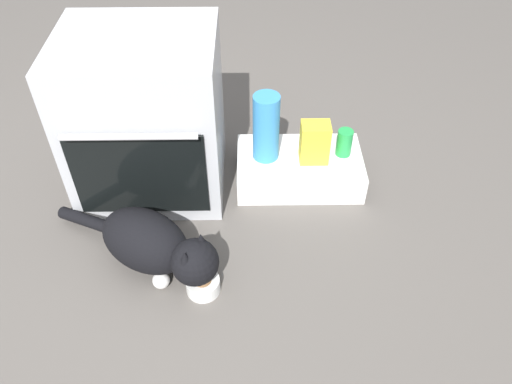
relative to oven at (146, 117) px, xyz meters
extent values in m
plane|color=#56514C|center=(0.06, -0.48, -0.34)|extent=(8.00, 8.00, 0.00)
cube|color=#B7BABF|center=(0.00, 0.00, 0.00)|extent=(0.60, 0.51, 0.68)
cube|color=black|center=(0.00, -0.26, -0.08)|extent=(0.51, 0.01, 0.37)
cylinder|color=silver|center=(0.00, -0.29, 0.12)|extent=(0.48, 0.02, 0.02)
cube|color=white|center=(0.63, -0.01, -0.27)|extent=(0.54, 0.32, 0.13)
cylinder|color=white|center=(0.24, -0.60, -0.31)|extent=(0.12, 0.12, 0.06)
sphere|color=brown|center=(0.24, -0.60, -0.29)|extent=(0.07, 0.07, 0.07)
ellipsoid|color=black|center=(0.03, -0.47, -0.21)|extent=(0.42, 0.38, 0.23)
sphere|color=black|center=(0.22, -0.58, -0.19)|extent=(0.17, 0.17, 0.17)
cone|color=black|center=(0.25, -0.54, -0.13)|extent=(0.06, 0.06, 0.08)
cone|color=black|center=(0.20, -0.62, -0.13)|extent=(0.06, 0.06, 0.08)
cylinder|color=black|center=(-0.22, -0.31, -0.27)|extent=(0.29, 0.20, 0.11)
sphere|color=silver|center=(0.15, -0.47, -0.31)|extent=(0.06, 0.06, 0.06)
sphere|color=silver|center=(0.09, -0.58, -0.31)|extent=(0.06, 0.06, 0.06)
cube|color=yellow|center=(0.69, -0.02, -0.12)|extent=(0.12, 0.09, 0.18)
cylinder|color=#388CD1|center=(0.48, 0.00, -0.06)|extent=(0.11, 0.11, 0.30)
cylinder|color=green|center=(0.82, 0.01, -0.15)|extent=(0.07, 0.07, 0.12)
camera|label=1|loc=(0.42, -1.68, 1.20)|focal=35.64mm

